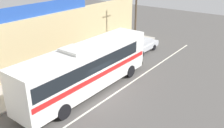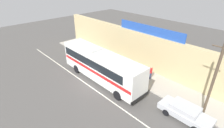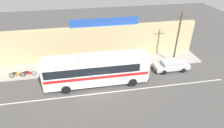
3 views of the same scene
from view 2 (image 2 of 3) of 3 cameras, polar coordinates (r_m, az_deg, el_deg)
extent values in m
plane|color=#4F4C49|center=(20.48, -5.69, -6.39)|extent=(70.00, 70.00, 0.00)
cube|color=#A8A399|center=(23.44, 4.34, -1.40)|extent=(30.00, 3.60, 0.14)
cube|color=tan|center=(23.93, 8.06, 5.21)|extent=(30.00, 0.70, 4.80)
cube|color=#234CAD|center=(21.95, 12.29, 10.96)|extent=(9.36, 0.12, 1.10)
cube|color=silver|center=(20.09, -7.50, -7.23)|extent=(30.00, 0.14, 0.01)
cube|color=white|center=(20.08, -3.72, -0.41)|extent=(11.79, 2.51, 3.10)
cube|color=black|center=(20.16, -4.63, 1.43)|extent=(10.38, 2.53, 0.96)
cube|color=red|center=(20.22, -3.70, -1.16)|extent=(11.56, 2.52, 0.36)
cube|color=black|center=(16.35, 9.59, -6.04)|extent=(0.04, 2.25, 1.40)
cube|color=black|center=(17.42, 9.09, -11.03)|extent=(0.12, 2.51, 0.36)
cube|color=silver|center=(20.21, -6.01, 4.92)|extent=(1.40, 1.75, 0.24)
cylinder|color=black|center=(19.12, 6.92, -7.31)|extent=(1.04, 0.32, 1.04)
cylinder|color=black|center=(17.72, 1.94, -10.30)|extent=(1.04, 0.32, 1.04)
cylinder|color=black|center=(23.89, -6.91, 0.27)|extent=(1.04, 0.32, 1.04)
cylinder|color=black|center=(22.77, -11.58, -1.57)|extent=(1.04, 0.32, 1.04)
cube|color=#B7BABF|center=(16.90, 23.07, -14.77)|extent=(4.54, 1.78, 0.56)
cube|color=#B7BABF|center=(16.60, 23.10, -13.28)|extent=(2.36, 1.60, 0.48)
cube|color=black|center=(16.43, 25.84, -14.59)|extent=(0.21, 1.50, 0.34)
cylinder|color=black|center=(17.47, 28.10, -15.78)|extent=(0.62, 0.20, 0.62)
cylinder|color=black|center=(18.05, 20.31, -12.36)|extent=(0.62, 0.20, 0.62)
cylinder|color=black|center=(16.85, 17.50, -15.12)|extent=(0.62, 0.20, 0.62)
cylinder|color=brown|center=(16.15, 30.51, -5.13)|extent=(0.22, 0.22, 7.11)
cylinder|color=brown|center=(14.97, 33.17, 4.51)|extent=(1.60, 0.10, 0.10)
torus|color=black|center=(28.87, -10.61, 4.79)|extent=(0.62, 0.06, 0.62)
torus|color=black|center=(29.89, -11.98, 5.46)|extent=(0.62, 0.06, 0.62)
cylinder|color=silver|center=(28.82, -10.75, 5.38)|extent=(0.34, 0.04, 0.65)
cylinder|color=silver|center=(28.78, -10.92, 6.02)|extent=(0.03, 0.56, 0.03)
ellipsoid|color=orange|center=(29.26, -11.27, 5.42)|extent=(0.56, 0.22, 0.34)
cube|color=black|center=(29.45, -11.61, 5.79)|extent=(0.52, 0.20, 0.10)
ellipsoid|color=orange|center=(29.79, -11.95, 5.68)|extent=(0.36, 0.14, 0.16)
torus|color=black|center=(27.84, -9.08, 4.05)|extent=(0.62, 0.06, 0.62)
torus|color=black|center=(28.81, -10.50, 4.75)|extent=(0.62, 0.06, 0.62)
cylinder|color=silver|center=(27.78, -9.22, 4.66)|extent=(0.34, 0.04, 0.65)
cylinder|color=silver|center=(27.74, -9.39, 5.32)|extent=(0.03, 0.56, 0.03)
ellipsoid|color=red|center=(28.20, -9.76, 4.70)|extent=(0.56, 0.22, 0.34)
cube|color=black|center=(28.38, -10.11, 5.09)|extent=(0.52, 0.20, 0.10)
ellipsoid|color=red|center=(28.71, -10.46, 4.97)|extent=(0.36, 0.14, 0.16)
cylinder|color=navy|center=(21.34, 12.78, -3.74)|extent=(0.13, 0.13, 0.82)
cylinder|color=navy|center=(21.20, 12.49, -3.92)|extent=(0.13, 0.13, 0.82)
cylinder|color=red|center=(20.91, 12.83, -2.15)|extent=(0.30, 0.30, 0.61)
sphere|color=tan|center=(20.70, 12.96, -1.08)|extent=(0.22, 0.22, 0.22)
cylinder|color=red|center=(21.05, 13.16, -1.89)|extent=(0.08, 0.08, 0.56)
cylinder|color=red|center=(20.75, 12.52, -2.27)|extent=(0.08, 0.08, 0.56)
camera|label=1|loc=(25.80, -45.45, 15.10)|focal=39.16mm
camera|label=3|loc=(17.14, -74.63, 17.05)|focal=30.88mm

